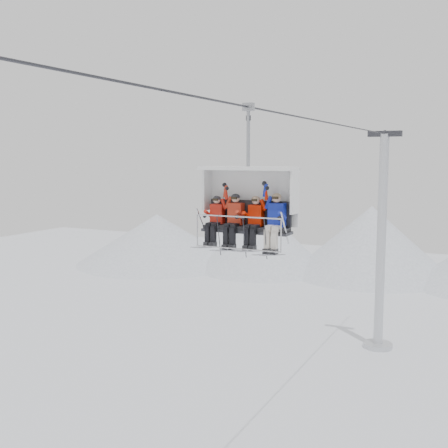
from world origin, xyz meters
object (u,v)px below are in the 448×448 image
at_px(skier_far_left, 216,219).
at_px(skier_center_left, 234,218).
at_px(chairlift_carrier, 250,199).
at_px(skier_far_right, 275,220).
at_px(skier_center_right, 254,220).
at_px(lift_tower_right, 381,257).

bearing_deg(skier_far_left, skier_center_left, 0.96).
height_order(chairlift_carrier, skier_far_right, chairlift_carrier).
bearing_deg(skier_center_left, chairlift_carrier, 43.16).
bearing_deg(skier_center_right, skier_center_left, 179.46).
height_order(skier_far_left, skier_center_left, skier_center_left).
height_order(lift_tower_right, skier_center_left, lift_tower_right).
relative_size(skier_far_left, skier_far_right, 0.98).
distance_m(skier_far_left, skier_far_right, 1.82).
distance_m(chairlift_carrier, skier_center_right, 0.70).
bearing_deg(skier_center_left, skier_center_right, -0.54).
distance_m(lift_tower_right, skier_far_right, 21.14).
xyz_separation_m(skier_far_left, skier_center_right, (1.21, 0.00, 0.01)).
relative_size(chairlift_carrier, skier_far_right, 2.31).
distance_m(skier_far_left, skier_center_right, 1.21).
bearing_deg(lift_tower_right, skier_far_right, -87.52).
bearing_deg(chairlift_carrier, skier_center_right, -48.78).
relative_size(lift_tower_right, skier_center_left, 7.99).
relative_size(skier_center_left, skier_far_right, 0.98).
distance_m(chairlift_carrier, skier_far_right, 1.08).
xyz_separation_m(skier_far_left, skier_far_right, (1.82, 0.02, 0.06)).
xyz_separation_m(lift_tower_right, skier_far_left, (-0.93, -20.66, 4.40)).
bearing_deg(skier_far_right, skier_center_right, -178.88).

